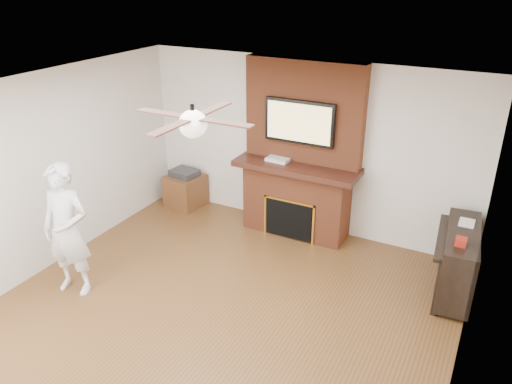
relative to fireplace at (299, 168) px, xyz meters
The scene contains 12 objects.
room_shell 2.56m from the fireplace, 90.00° to the right, with size 5.36×5.86×2.86m.
fireplace is the anchor object (origin of this frame).
tv 0.69m from the fireplace, 90.00° to the right, with size 1.00×0.08×0.60m.
ceiling_fan 2.88m from the fireplace, 90.00° to the right, with size 1.21×1.21×0.31m.
person 3.19m from the fireplace, 124.13° to the right, with size 0.60×0.40×1.64m, color silver.
side_table 2.08m from the fireplace, behind, with size 0.60×0.60×0.62m.
piano 2.43m from the fireplace, 13.39° to the right, with size 0.56×1.28×0.91m.
cable_box 0.33m from the fireplace, 161.54° to the right, with size 0.32×0.18×0.05m, color silver.
candle_orange 1.00m from the fireplace, 134.29° to the right, with size 0.07×0.07×0.11m, color orange.
candle_green 0.98m from the fireplace, 100.69° to the right, with size 0.06×0.06×0.08m, color #456F2C.
candle_cream 0.95m from the fireplace, 59.90° to the right, with size 0.08×0.08×0.12m, color #FFEECA.
candle_blue 0.98m from the fireplace, 51.90° to the right, with size 0.06×0.06×0.09m, color #2F698D.
Camera 1 is at (2.51, -3.58, 3.63)m, focal length 35.00 mm.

